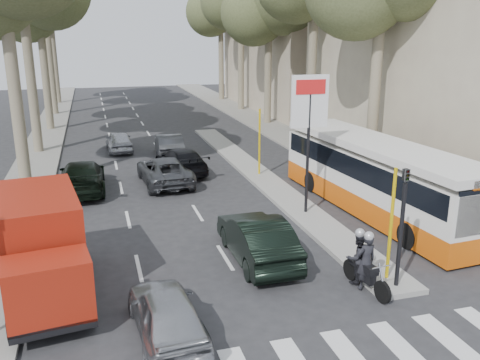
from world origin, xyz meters
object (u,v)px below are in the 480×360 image
object	(u,v)px
silver_hatchback	(167,313)
city_bus	(376,175)
dark_hatchback	(257,238)
red_truck	(42,246)
motorcycle	(362,261)

from	to	relation	value
silver_hatchback	city_bus	distance (m)	11.67
dark_hatchback	city_bus	size ratio (longest dim) A/B	0.40
red_truck	dark_hatchback	bearing A→B (deg)	-2.30
city_bus	motorcycle	bearing A→B (deg)	-127.61
motorcycle	red_truck	bearing A→B (deg)	160.15
red_truck	motorcycle	world-z (taller)	red_truck
red_truck	city_bus	size ratio (longest dim) A/B	0.49
silver_hatchback	red_truck	size ratio (longest dim) A/B	0.67
dark_hatchback	silver_hatchback	bearing A→B (deg)	45.77
dark_hatchback	motorcycle	xyz separation A→B (m)	(2.32, -2.62, 0.07)
silver_hatchback	dark_hatchback	bearing A→B (deg)	-137.94
red_truck	silver_hatchback	bearing A→B (deg)	-52.91
dark_hatchback	motorcycle	bearing A→B (deg)	131.17
dark_hatchback	red_truck	xyz separation A→B (m)	(-6.38, -0.60, 0.75)
red_truck	motorcycle	size ratio (longest dim) A/B	2.61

